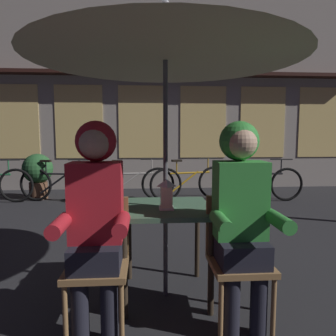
# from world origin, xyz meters

# --- Properties ---
(ground_plane) EXTENTS (60.00, 60.00, 0.00)m
(ground_plane) POSITION_xyz_m (0.00, 0.00, 0.00)
(ground_plane) COLOR #232326
(cafe_table) EXTENTS (0.72, 0.72, 0.74)m
(cafe_table) POSITION_xyz_m (0.00, 0.00, 0.64)
(cafe_table) COLOR #42664C
(cafe_table) RESTS_ON ground_plane
(patio_umbrella) EXTENTS (2.10, 2.10, 2.31)m
(patio_umbrella) POSITION_xyz_m (0.00, 0.00, 2.06)
(patio_umbrella) COLOR #4C4C51
(patio_umbrella) RESTS_ON ground_plane
(lantern) EXTENTS (0.11, 0.11, 0.23)m
(lantern) POSITION_xyz_m (0.00, -0.10, 0.86)
(lantern) COLOR white
(lantern) RESTS_ON cafe_table
(chair_left) EXTENTS (0.40, 0.40, 0.87)m
(chair_left) POSITION_xyz_m (-0.48, -0.37, 0.49)
(chair_left) COLOR olive
(chair_left) RESTS_ON ground_plane
(chair_right) EXTENTS (0.40, 0.40, 0.87)m
(chair_right) POSITION_xyz_m (0.48, -0.37, 0.49)
(chair_right) COLOR olive
(chair_right) RESTS_ON ground_plane
(person_left_hooded) EXTENTS (0.45, 0.56, 1.40)m
(person_left_hooded) POSITION_xyz_m (-0.48, -0.43, 0.85)
(person_left_hooded) COLOR black
(person_left_hooded) RESTS_ON ground_plane
(person_right_hooded) EXTENTS (0.45, 0.56, 1.40)m
(person_right_hooded) POSITION_xyz_m (0.48, -0.43, 0.85)
(person_right_hooded) COLOR black
(person_right_hooded) RESTS_ON ground_plane
(shopfront_building) EXTENTS (10.00, 0.93, 6.20)m
(shopfront_building) POSITION_xyz_m (0.49, 5.40, 3.09)
(shopfront_building) COLOR #9E9389
(shopfront_building) RESTS_ON ground_plane
(bicycle_second) EXTENTS (1.66, 0.34, 0.84)m
(bicycle_second) POSITION_xyz_m (-1.82, 3.72, 0.35)
(bicycle_second) COLOR black
(bicycle_second) RESTS_ON ground_plane
(bicycle_third) EXTENTS (1.68, 0.16, 0.84)m
(bicycle_third) POSITION_xyz_m (-0.43, 3.68, 0.35)
(bicycle_third) COLOR black
(bicycle_third) RESTS_ON ground_plane
(bicycle_fourth) EXTENTS (1.64, 0.45, 0.84)m
(bicycle_fourth) POSITION_xyz_m (0.72, 3.72, 0.35)
(bicycle_fourth) COLOR black
(bicycle_fourth) RESTS_ON ground_plane
(bicycle_fifth) EXTENTS (1.68, 0.08, 0.84)m
(bicycle_fifth) POSITION_xyz_m (2.09, 3.47, 0.35)
(bicycle_fifth) COLOR black
(bicycle_fifth) RESTS_ON ground_plane
(potted_plant) EXTENTS (0.60, 0.60, 0.92)m
(potted_plant) POSITION_xyz_m (-2.34, 4.04, 0.54)
(potted_plant) COLOR brown
(potted_plant) RESTS_ON ground_plane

